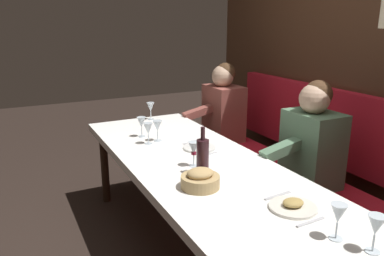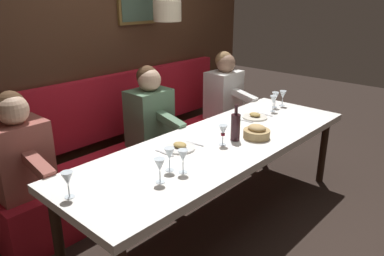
% 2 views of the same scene
% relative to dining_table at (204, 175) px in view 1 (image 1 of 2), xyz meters
% --- Properties ---
extents(dining_table, '(0.90, 2.76, 0.74)m').
position_rel_dining_table_xyz_m(dining_table, '(0.00, 0.00, 0.00)').
color(dining_table, white).
rests_on(dining_table, ground_plane).
extents(banquette_bench, '(0.52, 2.96, 0.45)m').
position_rel_dining_table_xyz_m(banquette_bench, '(0.89, 0.00, -0.45)').
color(banquette_bench, red).
rests_on(banquette_bench, ground_plane).
extents(back_wall_panel, '(0.59, 4.16, 2.90)m').
position_rel_dining_table_xyz_m(back_wall_panel, '(1.46, -0.01, 0.69)').
color(back_wall_panel, '#422819').
rests_on(back_wall_panel, ground_plane).
extents(diner_near, '(0.60, 0.40, 0.79)m').
position_rel_dining_table_xyz_m(diner_near, '(0.88, -0.03, 0.14)').
color(diner_near, '#567A5B').
rests_on(diner_near, banquette_bench).
extents(diner_middle, '(0.60, 0.40, 0.79)m').
position_rel_dining_table_xyz_m(diner_middle, '(0.88, 1.23, 0.14)').
color(diner_middle, '#934C42').
rests_on(diner_middle, banquette_bench).
extents(place_setting_0, '(0.24, 0.32, 0.05)m').
position_rel_dining_table_xyz_m(place_setting_0, '(0.12, -0.70, 0.08)').
color(place_setting_0, silver).
rests_on(place_setting_0, dining_table).
extents(place_setting_1, '(0.24, 0.32, 0.05)m').
position_rel_dining_table_xyz_m(place_setting_1, '(0.14, 0.32, 0.08)').
color(place_setting_1, silver).
rests_on(place_setting_1, dining_table).
extents(wine_glass_0, '(0.07, 0.07, 0.16)m').
position_rel_dining_table_xyz_m(wine_glass_0, '(0.12, 1.28, 0.18)').
color(wine_glass_0, silver).
rests_on(wine_glass_0, dining_table).
extents(wine_glass_2, '(0.07, 0.07, 0.16)m').
position_rel_dining_table_xyz_m(wine_glass_2, '(-0.14, 0.79, 0.18)').
color(wine_glass_2, silver).
rests_on(wine_glass_2, dining_table).
extents(wine_glass_3, '(0.07, 0.07, 0.16)m').
position_rel_dining_table_xyz_m(wine_glass_3, '(-0.16, 0.59, 0.18)').
color(wine_glass_3, silver).
rests_on(wine_glass_3, dining_table).
extents(wine_glass_4, '(0.07, 0.07, 0.16)m').
position_rel_dining_table_xyz_m(wine_glass_4, '(-0.06, 0.03, 0.18)').
color(wine_glass_4, silver).
rests_on(wine_glass_4, dining_table).
extents(wine_glass_5, '(0.07, 0.07, 0.16)m').
position_rel_dining_table_xyz_m(wine_glass_5, '(0.11, -1.00, 0.18)').
color(wine_glass_5, silver).
rests_on(wine_glass_5, dining_table).
extents(wine_glass_6, '(0.07, 0.07, 0.16)m').
position_rel_dining_table_xyz_m(wine_glass_6, '(-0.07, 0.63, 0.18)').
color(wine_glass_6, silver).
rests_on(wine_glass_6, dining_table).
extents(wine_glass_7, '(0.07, 0.07, 0.16)m').
position_rel_dining_table_xyz_m(wine_glass_7, '(0.17, -1.13, 0.18)').
color(wine_glass_7, silver).
rests_on(wine_glass_7, dining_table).
extents(wine_bottle, '(0.08, 0.08, 0.30)m').
position_rel_dining_table_xyz_m(wine_bottle, '(-0.07, -0.11, 0.18)').
color(wine_bottle, '#33191E').
rests_on(wine_bottle, dining_table).
extents(bread_bowl, '(0.22, 0.22, 0.12)m').
position_rel_dining_table_xyz_m(bread_bowl, '(-0.17, -0.27, 0.11)').
color(bread_bowl, tan).
rests_on(bread_bowl, dining_table).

